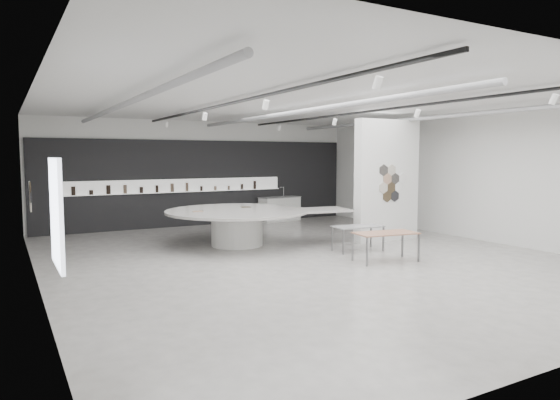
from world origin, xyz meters
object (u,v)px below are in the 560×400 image
sample_table_stone (358,228)px  kitchen_counter (280,209)px  display_island (240,222)px  partition_column (387,181)px  sample_table_wood (386,235)px

sample_table_stone → kitchen_counter: (1.24, 6.47, -0.14)m
display_island → partition_column: bearing=-8.5°
sample_table_wood → sample_table_stone: 1.41m
sample_table_stone → kitchen_counter: 6.59m
partition_column → sample_table_wood: bearing=-131.5°
display_island → sample_table_stone: display_island is taller
sample_table_wood → kitchen_counter: bearing=79.3°
kitchen_counter → sample_table_wood: bearing=-108.7°
display_island → sample_table_stone: (2.39, -2.29, -0.05)m
display_island → kitchen_counter: bearing=58.4°
sample_table_stone → kitchen_counter: kitchen_counter is taller
partition_column → sample_table_stone: bearing=-152.6°
sample_table_wood → partition_column: bearing=48.5°
sample_table_stone → kitchen_counter: bearing=79.1°
partition_column → kitchen_counter: (-0.57, 5.53, -1.32)m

